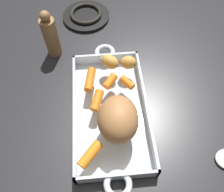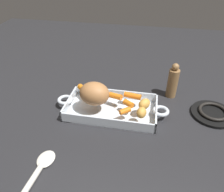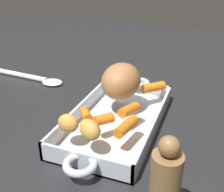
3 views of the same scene
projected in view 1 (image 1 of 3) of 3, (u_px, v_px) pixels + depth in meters
The scene contains 12 objects.
ground_plane at pixel (110, 113), 0.63m from camera, with size 2.25×2.25×0.00m, color #232326.
roasting_dish at pixel (110, 111), 0.62m from camera, with size 0.45×0.19×0.04m.
pork_roast at pixel (118, 119), 0.52m from camera, with size 0.12×0.09×0.09m, color #AA7141.
baby_carrot_southwest at pixel (97, 101), 0.59m from camera, with size 0.02×0.02×0.06m, color orange.
baby_carrot_northwest at pixel (90, 80), 0.62m from camera, with size 0.02×0.02×0.07m, color orange.
baby_carrot_short at pixel (110, 81), 0.62m from camera, with size 0.02×0.02×0.04m, color orange.
baby_carrot_center_right at pixel (127, 82), 0.62m from camera, with size 0.02×0.02×0.04m, color orange.
baby_carrot_center_left at pixel (90, 155), 0.52m from camera, with size 0.02×0.02×0.06m, color orange.
potato_golden_small at pixel (128, 63), 0.65m from camera, with size 0.04×0.03×0.04m, color gold.
potato_halved at pixel (110, 62), 0.65m from camera, with size 0.05×0.04×0.04m, color gold.
stove_burner_rear at pixel (86, 15), 0.83m from camera, with size 0.16×0.16×0.02m.
pepper_mill at pixel (51, 36), 0.69m from camera, with size 0.04×0.04×0.16m.
Camera 1 is at (-0.30, 0.02, 0.56)m, focal length 37.43 mm.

